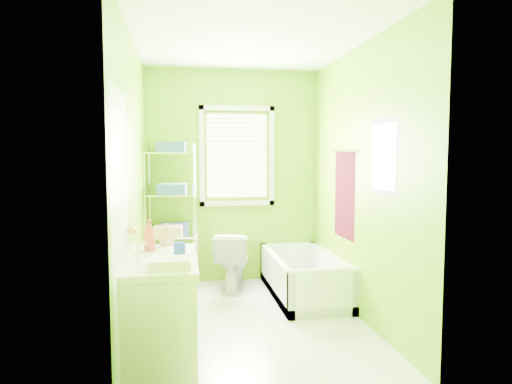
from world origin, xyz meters
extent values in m
plane|color=silver|center=(0.00, 0.00, 0.00)|extent=(2.90, 2.90, 0.00)
cube|color=#669F07|center=(0.00, 1.45, 1.30)|extent=(2.10, 0.04, 2.60)
cube|color=#669F07|center=(0.00, -1.45, 1.30)|extent=(2.10, 0.04, 2.60)
cube|color=#669F07|center=(-1.05, 0.00, 1.30)|extent=(0.04, 2.90, 2.60)
cube|color=#669F07|center=(1.05, 0.00, 1.30)|extent=(0.04, 2.90, 2.60)
cube|color=white|center=(0.00, 0.00, 2.60)|extent=(2.10, 2.90, 0.04)
cube|color=white|center=(0.05, 1.44, 1.55)|extent=(0.74, 0.01, 1.01)
cube|color=white|center=(0.05, 1.42, 0.97)|extent=(0.92, 0.05, 0.06)
cube|color=white|center=(0.05, 1.42, 2.13)|extent=(0.92, 0.05, 0.06)
cube|color=white|center=(-0.38, 1.42, 1.55)|extent=(0.06, 0.05, 1.22)
cube|color=white|center=(0.48, 1.42, 1.55)|extent=(0.06, 0.05, 1.22)
cube|color=white|center=(0.05, 1.42, 1.84)|extent=(0.72, 0.02, 0.50)
cube|color=white|center=(-1.04, -1.00, 1.00)|extent=(0.02, 0.80, 2.00)
sphere|color=gold|center=(-1.00, -0.67, 1.00)|extent=(0.07, 0.07, 0.07)
cube|color=#490816|center=(1.04, 0.35, 1.15)|extent=(0.02, 0.58, 0.90)
cylinder|color=silver|center=(1.02, 0.35, 1.60)|extent=(0.02, 0.62, 0.02)
cube|color=#CC5972|center=(1.04, -0.55, 1.55)|extent=(0.02, 0.54, 0.64)
cube|color=white|center=(1.03, -0.55, 1.55)|extent=(0.01, 0.44, 0.54)
cube|color=white|center=(0.70, 0.70, 0.05)|extent=(0.70, 1.51, 0.10)
cube|color=white|center=(0.38, 0.70, 0.23)|extent=(0.07, 1.51, 0.45)
cube|color=white|center=(1.01, 0.70, 0.23)|extent=(0.07, 1.51, 0.45)
cube|color=white|center=(0.70, -0.02, 0.23)|extent=(0.70, 0.07, 0.45)
cube|color=white|center=(0.70, 1.41, 0.23)|extent=(0.70, 0.07, 0.45)
cylinder|color=white|center=(0.70, -0.02, 0.45)|extent=(0.70, 0.07, 0.07)
cylinder|color=#1129A8|center=(0.70, 0.19, 0.13)|extent=(0.35, 0.35, 0.06)
cylinder|color=gold|center=(0.70, 0.19, 0.19)|extent=(0.33, 0.33, 0.05)
cube|color=#1129A8|center=(0.75, 0.32, 0.25)|extent=(0.25, 0.13, 0.23)
imported|color=white|center=(-0.05, 1.04, 0.34)|extent=(0.53, 0.74, 0.68)
cube|color=white|center=(-0.79, -0.68, 0.37)|extent=(0.51, 1.02, 0.74)
cube|color=white|center=(-0.79, -0.68, 0.77)|extent=(0.54, 1.05, 0.05)
ellipsoid|color=white|center=(-0.77, -0.82, 0.76)|extent=(0.35, 0.46, 0.12)
cylinder|color=silver|center=(-0.94, -0.82, 0.86)|extent=(0.03, 0.03, 0.16)
cylinder|color=silver|center=(-0.94, -0.82, 0.93)|extent=(0.12, 0.02, 0.02)
imported|color=#F04946|center=(-0.89, -0.41, 0.92)|extent=(0.13, 0.13, 0.25)
imported|color=#CD8587|center=(-0.76, -0.20, 0.89)|extent=(0.12, 0.12, 0.19)
cylinder|color=#1C37B6|center=(-0.65, -0.62, 0.84)|extent=(0.09, 0.09, 0.10)
cube|color=white|center=(-0.71, -1.02, 0.83)|extent=(0.27, 0.21, 0.07)
cylinder|color=silver|center=(-1.03, 1.03, 0.84)|extent=(0.02, 0.02, 1.69)
cylinder|color=silver|center=(-1.00, 1.35, 0.84)|extent=(0.02, 0.02, 1.69)
cylinder|color=silver|center=(-0.50, 0.98, 0.84)|extent=(0.02, 0.02, 1.69)
cylinder|color=silver|center=(-0.47, 1.30, 0.84)|extent=(0.02, 0.02, 1.69)
cube|color=silver|center=(-0.75, 1.16, 0.16)|extent=(0.59, 0.40, 0.02)
cube|color=silver|center=(-0.75, 1.16, 0.63)|extent=(0.59, 0.40, 0.02)
cube|color=silver|center=(-0.75, 1.16, 1.11)|extent=(0.59, 0.40, 0.02)
cube|color=silver|center=(-0.75, 1.16, 1.58)|extent=(0.59, 0.40, 0.02)
cube|color=#2F57AA|center=(-0.74, 1.06, 1.65)|extent=(0.33, 0.24, 0.12)
cube|color=white|center=(-0.74, 1.29, 1.65)|extent=(0.33, 0.24, 0.12)
cube|color=#2F57AA|center=(-0.74, 1.06, 1.18)|extent=(0.33, 0.24, 0.12)
cube|color=white|center=(-0.73, 1.29, 1.18)|extent=(0.33, 0.24, 0.12)
cube|color=#F4A6B5|center=(-0.78, 1.08, 0.70)|extent=(0.33, 0.24, 0.12)
cube|color=#2F57AA|center=(-0.71, 1.30, 0.70)|extent=(0.33, 0.24, 0.12)
cube|color=#F4A6B5|center=(-0.47, 1.14, 0.37)|extent=(0.05, 0.30, 0.53)
camera|label=1|loc=(-0.64, -4.13, 1.56)|focal=32.00mm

